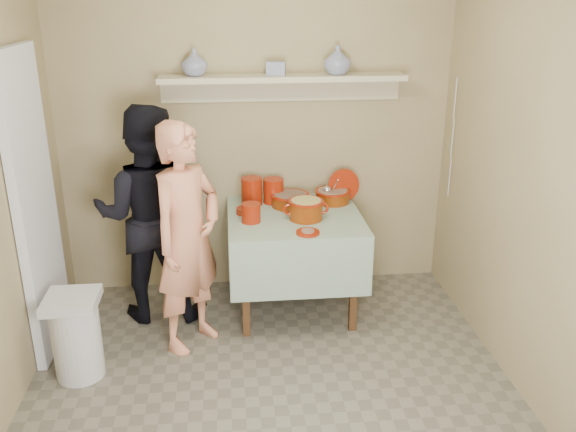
{
  "coord_description": "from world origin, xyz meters",
  "views": [
    {
      "loc": [
        -0.22,
        -2.87,
        2.32
      ],
      "look_at": [
        0.15,
        0.75,
        0.95
      ],
      "focal_mm": 38.0,
      "sensor_mm": 36.0,
      "label": 1
    }
  ],
  "objects": [
    {
      "name": "ground",
      "position": [
        0.0,
        0.0,
        0.0
      ],
      "size": [
        3.5,
        3.5,
        0.0
      ],
      "primitive_type": "plane",
      "color": "#6A6453",
      "rests_on": "ground"
    },
    {
      "name": "tile_panel",
      "position": [
        -1.46,
        0.95,
        1.0
      ],
      "size": [
        0.06,
        0.7,
        2.0
      ],
      "primitive_type": "cube",
      "color": "silver",
      "rests_on": "ground"
    },
    {
      "name": "plate_stack_a",
      "position": [
        -0.05,
        1.53,
        0.87
      ],
      "size": [
        0.16,
        0.16,
        0.21
      ],
      "primitive_type": "cylinder",
      "color": "#7C1101",
      "rests_on": "serving_table"
    },
    {
      "name": "plate_stack_b",
      "position": [
        0.12,
        1.56,
        0.86
      ],
      "size": [
        0.16,
        0.16,
        0.19
      ],
      "primitive_type": "cylinder",
      "color": "#7C1101",
      "rests_on": "serving_table"
    },
    {
      "name": "bowl_stack",
      "position": [
        -0.07,
        1.16,
        0.83
      ],
      "size": [
        0.14,
        0.14,
        0.14
      ],
      "primitive_type": "cylinder",
      "color": "#7C1101",
      "rests_on": "serving_table"
    },
    {
      "name": "empty_bowl",
      "position": [
        -0.1,
        1.33,
        0.78
      ],
      "size": [
        0.15,
        0.15,
        0.04
      ],
      "primitive_type": "cylinder",
      "color": "#7C1101",
      "rests_on": "serving_table"
    },
    {
      "name": "propped_lid",
      "position": [
        0.67,
        1.56,
        0.88
      ],
      "size": [
        0.26,
        0.13,
        0.25
      ],
      "primitive_type": "cylinder",
      "rotation": [
        1.33,
        0.0,
        0.22
      ],
      "color": "#7C1101",
      "rests_on": "serving_table"
    },
    {
      "name": "vase_right",
      "position": [
        0.6,
        1.6,
        1.82
      ],
      "size": [
        0.23,
        0.23,
        0.21
      ],
      "primitive_type": "imported",
      "rotation": [
        0.0,
        0.0,
        0.21
      ],
      "color": "navy",
      "rests_on": "wall_shelf"
    },
    {
      "name": "vase_left",
      "position": [
        -0.43,
        1.63,
        1.82
      ],
      "size": [
        0.24,
        0.24,
        0.19
      ],
      "primitive_type": "imported",
      "rotation": [
        0.0,
        0.0,
        0.38
      ],
      "color": "navy",
      "rests_on": "wall_shelf"
    },
    {
      "name": "ceramic_box",
      "position": [
        0.15,
        1.62,
        1.77
      ],
      "size": [
        0.15,
        0.12,
        0.1
      ],
      "primitive_type": "cube",
      "rotation": [
        0.0,
        0.0,
        -0.2
      ],
      "color": "navy",
      "rests_on": "wall_shelf"
    },
    {
      "name": "person_cook",
      "position": [
        -0.5,
        0.86,
        0.78
      ],
      "size": [
        0.65,
        0.67,
        1.56
      ],
      "primitive_type": "imported",
      "rotation": [
        0.0,
        0.0,
        0.87
      ],
      "color": "tan",
      "rests_on": "ground"
    },
    {
      "name": "person_helper",
      "position": [
        -0.8,
        1.29,
        0.79
      ],
      "size": [
        0.8,
        0.63,
        1.59
      ],
      "primitive_type": "imported",
      "rotation": [
        0.0,
        0.0,
        -3.18
      ],
      "color": "black",
      "rests_on": "ground"
    },
    {
      "name": "room_shell",
      "position": [
        0.0,
        0.0,
        1.61
      ],
      "size": [
        3.04,
        3.54,
        2.62
      ],
      "color": "#9E8C61",
      "rests_on": "ground"
    },
    {
      "name": "serving_table",
      "position": [
        0.25,
        1.28,
        0.64
      ],
      "size": [
        0.97,
        0.97,
        0.76
      ],
      "color": "#4C2D16",
      "rests_on": "ground"
    },
    {
      "name": "cazuela_meat_a",
      "position": [
        0.24,
        1.46,
        0.82
      ],
      "size": [
        0.3,
        0.3,
        0.1
      ],
      "color": "#5E1E03",
      "rests_on": "serving_table"
    },
    {
      "name": "cazuela_meat_b",
      "position": [
        0.57,
        1.52,
        0.82
      ],
      "size": [
        0.28,
        0.28,
        0.1
      ],
      "color": "#5E1E03",
      "rests_on": "serving_table"
    },
    {
      "name": "ladle",
      "position": [
        0.53,
        1.49,
        0.87
      ],
      "size": [
        0.08,
        0.26,
        0.19
      ],
      "color": "silver",
      "rests_on": "cazuela_meat_b"
    },
    {
      "name": "cazuela_rice",
      "position": [
        0.32,
        1.18,
        0.85
      ],
      "size": [
        0.33,
        0.25,
        0.14
      ],
      "color": "#5E1E03",
      "rests_on": "serving_table"
    },
    {
      "name": "front_plate",
      "position": [
        0.3,
        0.9,
        0.77
      ],
      "size": [
        0.16,
        0.16,
        0.03
      ],
      "color": "#7C1101",
      "rests_on": "serving_table"
    },
    {
      "name": "wall_shelf",
      "position": [
        0.2,
        1.65,
        1.67
      ],
      "size": [
        1.8,
        0.25,
        0.21
      ],
      "color": "#C2B690",
      "rests_on": "room_shell"
    },
    {
      "name": "trash_bin",
      "position": [
        -1.2,
        0.53,
        0.28
      ],
      "size": [
        0.32,
        0.32,
        0.56
      ],
      "color": "silver",
      "rests_on": "ground"
    },
    {
      "name": "electrical_cord",
      "position": [
        1.47,
        1.48,
        1.25
      ],
      "size": [
        0.01,
        0.05,
        0.9
      ],
      "color": "silver",
      "rests_on": "wall_shelf"
    }
  ]
}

